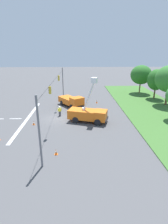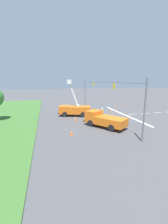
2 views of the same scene
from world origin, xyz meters
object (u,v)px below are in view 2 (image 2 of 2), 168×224
traffic_cone_foreground_left (111,111)px  traffic_cone_near_bucket (83,106)px  utility_truck_support_near (104,119)px  traffic_cone_foreground_right (115,106)px  utility_truck_bucket_lift (75,109)px  traffic_cone_mid_left (75,118)px  traffic_cone_lane_edge_a (125,104)px  traffic_cone_mid_right (71,132)px  road_worker (102,112)px

traffic_cone_foreground_left → traffic_cone_near_bucket: size_ratio=0.94×
utility_truck_support_near → traffic_cone_foreground_right: 16.68m
utility_truck_bucket_lift → traffic_cone_mid_left: 3.80m
utility_truck_bucket_lift → traffic_cone_near_bucket: 10.25m
traffic_cone_foreground_right → traffic_cone_lane_edge_a: size_ratio=1.02×
traffic_cone_near_bucket → traffic_cone_foreground_left: bearing=-152.0°
utility_truck_bucket_lift → traffic_cone_mid_left: (-3.63, 0.56, -0.98)m
traffic_cone_lane_edge_a → traffic_cone_mid_left: bearing=126.9°
traffic_cone_mid_left → utility_truck_support_near: bearing=-143.0°
utility_truck_bucket_lift → traffic_cone_mid_right: utility_truck_bucket_lift is taller
road_worker → traffic_cone_mid_left: (-0.93, 5.33, -0.62)m
road_worker → traffic_cone_foreground_left: bearing=-43.8°
road_worker → traffic_cone_foreground_left: 5.29m
traffic_cone_mid_right → traffic_cone_lane_edge_a: size_ratio=0.90×
traffic_cone_foreground_right → traffic_cone_mid_left: bearing=128.1°
road_worker → traffic_cone_foreground_right: 11.09m
traffic_cone_foreground_right → traffic_cone_lane_edge_a: 5.48m
traffic_cone_mid_right → traffic_cone_foreground_left: bearing=-43.3°
traffic_cone_foreground_left → traffic_cone_foreground_right: 5.87m
traffic_cone_mid_left → traffic_cone_lane_edge_a: traffic_cone_lane_edge_a is taller
utility_truck_support_near → traffic_cone_foreground_right: utility_truck_support_near is taller
road_worker → traffic_cone_mid_right: 10.63m
traffic_cone_near_bucket → traffic_cone_lane_edge_a: (-0.40, -12.27, 0.08)m
utility_truck_bucket_lift → traffic_cone_near_bucket: utility_truck_bucket_lift is taller
traffic_cone_foreground_left → traffic_cone_mid_left: size_ratio=0.80×
traffic_cone_foreground_left → road_worker: bearing=136.2°
utility_truck_bucket_lift → traffic_cone_foreground_left: utility_truck_bucket_lift is taller
utility_truck_bucket_lift → traffic_cone_mid_left: size_ratio=9.12×
traffic_cone_foreground_right → traffic_cone_mid_right: traffic_cone_foreground_right is taller
traffic_cone_lane_edge_a → traffic_cone_foreground_left: bearing=135.2°
road_worker → traffic_cone_mid_right: (-7.76, 7.24, -0.65)m
traffic_cone_foreground_left → utility_truck_bucket_lift: bearing=97.3°
traffic_cone_foreground_right → traffic_cone_mid_left: traffic_cone_foreground_right is taller
utility_truck_bucket_lift → road_worker: 5.50m
traffic_cone_near_bucket → traffic_cone_mid_left: bearing=160.8°
road_worker → traffic_cone_near_bucket: 12.14m
utility_truck_bucket_lift → traffic_cone_mid_right: 10.79m
utility_truck_support_near → utility_truck_bucket_lift: bearing=19.4°
traffic_cone_mid_left → traffic_cone_lane_edge_a: bearing=-53.1°
traffic_cone_foreground_right → traffic_cone_near_bucket: traffic_cone_foreground_right is taller
utility_truck_bucket_lift → traffic_cone_lane_edge_a: (8.99, -16.25, -0.96)m
utility_truck_support_near → traffic_cone_foreground_left: (9.28, -5.51, -0.87)m
utility_truck_bucket_lift → traffic_cone_foreground_left: bearing=-82.7°
traffic_cone_mid_right → traffic_cone_lane_edge_a: (19.45, -18.71, 0.05)m
road_worker → traffic_cone_mid_left: 5.45m
traffic_cone_mid_left → traffic_cone_near_bucket: traffic_cone_mid_left is taller
traffic_cone_foreground_right → utility_truck_bucket_lift: bearing=117.0°
road_worker → traffic_cone_near_bucket: bearing=3.8°
traffic_cone_mid_left → traffic_cone_mid_right: size_ratio=1.08×
utility_truck_support_near → traffic_cone_mid_right: utility_truck_support_near is taller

